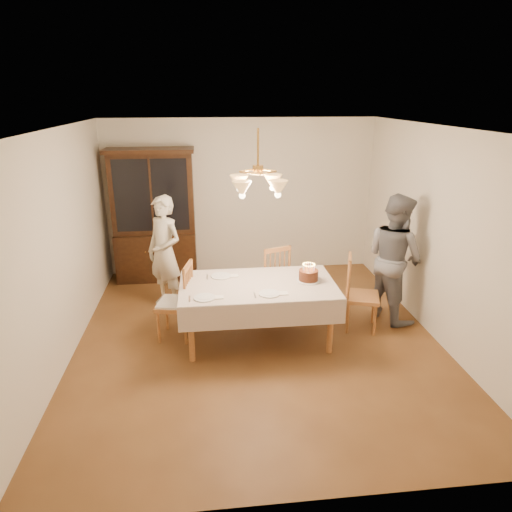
{
  "coord_description": "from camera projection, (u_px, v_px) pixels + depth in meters",
  "views": [
    {
      "loc": [
        -0.6,
        -5.11,
        2.94
      ],
      "look_at": [
        0.0,
        0.2,
        1.05
      ],
      "focal_mm": 32.0,
      "sensor_mm": 36.0,
      "label": 1
    }
  ],
  "objects": [
    {
      "name": "chair_far_side",
      "position": [
        271.0,
        281.0,
        6.47
      ],
      "size": [
        0.56,
        0.55,
        1.0
      ],
      "color": "#985A2C",
      "rests_on": "ground"
    },
    {
      "name": "place_setting_near_left",
      "position": [
        206.0,
        298.0,
        5.18
      ],
      "size": [
        0.39,
        0.25,
        0.02
      ],
      "color": "white",
      "rests_on": "dining_table"
    },
    {
      "name": "chair_right_end",
      "position": [
        361.0,
        297.0,
        5.96
      ],
      "size": [
        0.53,
        0.54,
        1.0
      ],
      "color": "#985A2C",
      "rests_on": "ground"
    },
    {
      "name": "elderly_woman",
      "position": [
        165.0,
        253.0,
        6.49
      ],
      "size": [
        0.71,
        0.7,
        1.64
      ],
      "primitive_type": "imported",
      "rotation": [
        0.0,
        0.0,
        -0.75
      ],
      "color": "#EEE4C9",
      "rests_on": "ground"
    },
    {
      "name": "room_shell",
      "position": [
        258.0,
        219.0,
        5.3
      ],
      "size": [
        5.0,
        5.0,
        5.0
      ],
      "color": "white",
      "rests_on": "ground"
    },
    {
      "name": "place_setting_far_left",
      "position": [
        222.0,
        276.0,
        5.8
      ],
      "size": [
        0.4,
        0.25,
        0.02
      ],
      "color": "white",
      "rests_on": "dining_table"
    },
    {
      "name": "chair_left_end",
      "position": [
        175.0,
        304.0,
        5.73
      ],
      "size": [
        0.5,
        0.52,
        1.0
      ],
      "color": "#985A2C",
      "rests_on": "ground"
    },
    {
      "name": "birthday_cake",
      "position": [
        308.0,
        276.0,
        5.64
      ],
      "size": [
        0.3,
        0.3,
        0.23
      ],
      "color": "white",
      "rests_on": "dining_table"
    },
    {
      "name": "china_hutch",
      "position": [
        154.0,
        218.0,
        7.44
      ],
      "size": [
        1.38,
        0.54,
        2.16
      ],
      "color": "black",
      "rests_on": "ground"
    },
    {
      "name": "adult_in_grey",
      "position": [
        394.0,
        258.0,
        6.14
      ],
      "size": [
        0.92,
        1.03,
        1.74
      ],
      "primitive_type": "imported",
      "rotation": [
        0.0,
        0.0,
        1.95
      ],
      "color": "slate",
      "rests_on": "ground"
    },
    {
      "name": "dining_table",
      "position": [
        258.0,
        289.0,
        5.6
      ],
      "size": [
        1.9,
        1.1,
        0.76
      ],
      "color": "#985A2C",
      "rests_on": "ground"
    },
    {
      "name": "chandelier",
      "position": [
        258.0,
        185.0,
        5.17
      ],
      "size": [
        0.62,
        0.62,
        0.73
      ],
      "color": "#BF8C3F",
      "rests_on": "ground"
    },
    {
      "name": "ground",
      "position": [
        258.0,
        338.0,
        5.83
      ],
      "size": [
        5.0,
        5.0,
        0.0
      ],
      "primitive_type": "plane",
      "color": "brown",
      "rests_on": "ground"
    },
    {
      "name": "place_setting_near_right",
      "position": [
        270.0,
        294.0,
        5.28
      ],
      "size": [
        0.39,
        0.25,
        0.02
      ],
      "color": "white",
      "rests_on": "dining_table"
    }
  ]
}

